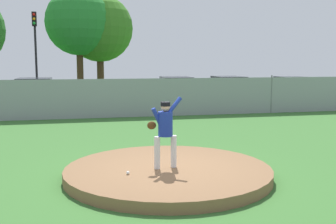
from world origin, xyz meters
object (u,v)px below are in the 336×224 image
parked_car_navy (228,91)px  parked_car_slate (176,92)px  traffic_light_near (35,42)px  pitcher_youth (165,128)px  baseball (128,173)px  parked_car_teal (295,90)px  parked_car_silver (35,95)px  traffic_cone_orange (233,96)px

parked_car_navy → parked_car_slate: same height
traffic_light_near → parked_car_slate: bearing=-29.6°
parked_car_navy → pitcher_youth: bearing=-116.2°
baseball → parked_car_teal: bearing=49.9°
parked_car_navy → parked_car_silver: parked_car_silver is taller
parked_car_teal → parked_car_silver: bearing=-180.0°
parked_car_teal → parked_car_silver: (-15.47, -0.00, 0.01)m
parked_car_silver → traffic_cone_orange: bearing=13.8°
traffic_cone_orange → baseball: bearing=-117.9°
parked_car_silver → parked_car_slate: size_ratio=0.93×
parked_car_silver → traffic_light_near: 5.57m
baseball → traffic_cone_orange: size_ratio=0.13×
parked_car_navy → parked_car_silver: size_ratio=0.99×
parked_car_navy → traffic_light_near: traffic_light_near is taller
parked_car_teal → parked_car_silver: 15.47m
traffic_cone_orange → traffic_light_near: (-12.89, 1.58, 3.57)m
pitcher_youth → baseball: 1.29m
parked_car_navy → parked_car_teal: parked_car_navy is taller
baseball → traffic_light_near: traffic_light_near is taller
parked_car_teal → parked_car_silver: size_ratio=1.12×
pitcher_youth → parked_car_slate: size_ratio=0.36×
parked_car_silver → parked_car_slate: (7.86, 0.03, 0.01)m
pitcher_youth → parked_car_slate: (3.74, 14.22, -0.33)m
parked_car_silver → traffic_cone_orange: (12.59, 3.08, -0.54)m
parked_car_navy → parked_car_teal: size_ratio=0.88×
pitcher_youth → parked_car_navy: pitcher_youth is taller
pitcher_youth → baseball: bearing=-157.8°
baseball → parked_car_navy: size_ratio=0.02×
parked_car_teal → traffic_cone_orange: 4.25m
pitcher_youth → parked_car_teal: size_ratio=0.34×
parked_car_teal → parked_car_slate: bearing=179.7°
baseball → parked_car_navy: parked_car_navy is taller
parked_car_slate → traffic_cone_orange: bearing=32.8°
pitcher_youth → parked_car_navy: 15.79m
parked_car_silver → traffic_light_near: bearing=93.8°
traffic_light_near → parked_car_navy: bearing=-22.3°
pitcher_youth → parked_car_teal: pitcher_youth is taller
parked_car_teal → baseball: bearing=-130.1°
pitcher_youth → traffic_cone_orange: (8.47, 17.26, -0.88)m
parked_car_teal → parked_car_navy: bearing=-179.9°
baseball → parked_car_slate: bearing=72.4°
parked_car_slate → baseball: bearing=-107.6°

